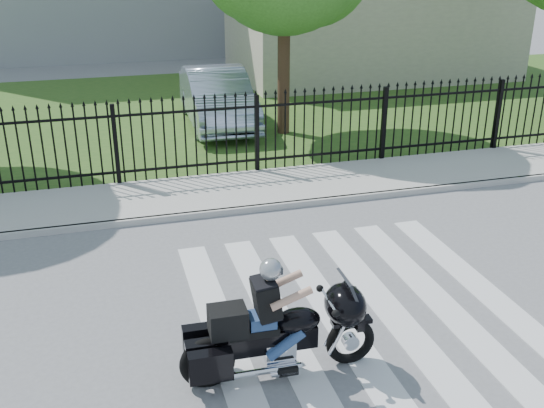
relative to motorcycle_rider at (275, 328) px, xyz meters
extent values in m
plane|color=slate|center=(1.55, 0.87, -0.65)|extent=(120.00, 120.00, 0.00)
cube|color=#ADAAA3|center=(1.55, 5.87, -0.59)|extent=(40.00, 2.00, 0.12)
cube|color=#ADAAA3|center=(1.55, 4.87, -0.59)|extent=(40.00, 0.12, 0.12)
cube|color=#2B521C|center=(1.55, 12.87, -0.64)|extent=(40.00, 12.00, 0.02)
cube|color=black|center=(1.55, 6.87, -0.30)|extent=(26.00, 0.04, 0.05)
cube|color=black|center=(1.55, 6.87, 0.90)|extent=(26.00, 0.04, 0.05)
cylinder|color=#382316|center=(3.05, 9.87, 1.43)|extent=(0.32, 0.32, 4.16)
cube|color=beige|center=(8.55, 16.87, 1.10)|extent=(10.00, 6.00, 3.50)
torus|color=black|center=(0.96, -0.03, -0.35)|extent=(0.63, 0.13, 0.63)
torus|color=black|center=(-0.81, 0.02, -0.35)|extent=(0.66, 0.15, 0.66)
cube|color=black|center=(-0.08, 0.00, -0.15)|extent=(1.18, 0.25, 0.27)
ellipsoid|color=black|center=(0.28, -0.01, 0.05)|extent=(0.57, 0.38, 0.30)
cube|color=black|center=(-0.27, 0.01, 0.02)|extent=(0.60, 0.31, 0.09)
cube|color=silver|center=(0.05, 0.00, -0.31)|extent=(0.37, 0.28, 0.27)
ellipsoid|color=black|center=(0.87, -0.02, 0.18)|extent=(0.51, 0.67, 0.49)
cube|color=black|center=(-0.56, 0.01, 0.18)|extent=(0.44, 0.36, 0.33)
cube|color=navy|center=(-0.16, 0.00, 0.13)|extent=(0.32, 0.28, 0.16)
sphere|color=#9FA2A6|center=(-0.05, 0.00, 0.78)|extent=(0.26, 0.26, 0.26)
imported|color=#9DAAC6|center=(1.51, 11.12, 0.14)|extent=(1.78, 4.74, 1.54)
camera|label=1|loc=(-1.74, -6.07, 4.20)|focal=42.00mm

